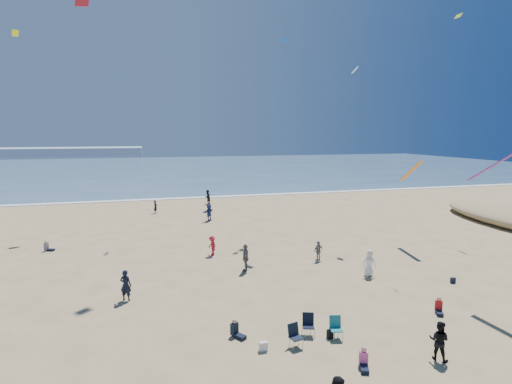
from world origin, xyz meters
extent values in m
cube|color=#476B84|center=(0.00, 95.00, 0.03)|extent=(220.00, 100.00, 0.06)
cube|color=white|center=(0.00, 45.00, 0.04)|extent=(220.00, 1.20, 0.08)
imported|color=#AE1826|center=(1.15, 17.44, 0.74)|extent=(0.81, 1.08, 1.49)
imported|color=black|center=(4.11, 39.53, 0.94)|extent=(1.15, 1.14, 1.87)
imported|color=gray|center=(8.39, 14.09, 0.73)|extent=(0.93, 0.60, 1.47)
imported|color=black|center=(7.81, 0.95, 0.82)|extent=(0.99, 1.01, 1.64)
imported|color=black|center=(-2.59, 35.14, 0.75)|extent=(0.57, 0.65, 1.50)
imported|color=#304286|center=(2.76, 29.46, 0.93)|extent=(1.60, 1.62, 1.86)
imported|color=black|center=(-4.79, 10.48, 0.88)|extent=(0.76, 0.64, 1.76)
imported|color=white|center=(10.27, 10.33, 0.88)|extent=(0.96, 0.75, 1.75)
imported|color=slate|center=(2.73, 13.28, 0.94)|extent=(0.85, 1.20, 1.89)
cube|color=silver|center=(1.07, 3.47, 0.20)|extent=(0.35, 0.20, 0.40)
cube|color=black|center=(4.32, 3.69, 0.19)|extent=(0.30, 0.22, 0.38)
cube|color=black|center=(14.62, 7.81, 0.17)|extent=(0.28, 0.18, 0.34)
cube|color=#E7FA13|center=(-13.80, 28.17, 17.67)|extent=(0.61, 0.55, 0.49)
cube|color=white|center=(14.38, 20.47, 14.63)|extent=(0.59, 0.67, 0.57)
cube|color=blue|center=(8.16, 21.61, 17.01)|extent=(0.59, 0.75, 0.32)
cube|color=red|center=(-6.50, 13.14, 16.36)|extent=(0.77, 0.35, 0.60)
cube|color=yellow|center=(25.97, 21.89, 20.32)|extent=(0.29, 0.85, 0.39)
cube|color=#6B238F|center=(14.61, 5.25, 7.66)|extent=(0.35, 3.14, 2.21)
cube|color=orange|center=(17.48, 16.31, 6.11)|extent=(0.35, 2.64, 1.87)
camera|label=1|loc=(-3.45, -11.72, 9.20)|focal=28.00mm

